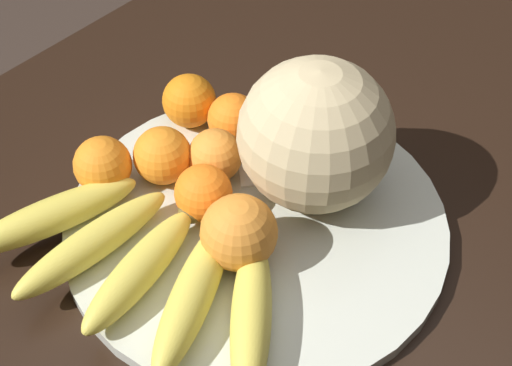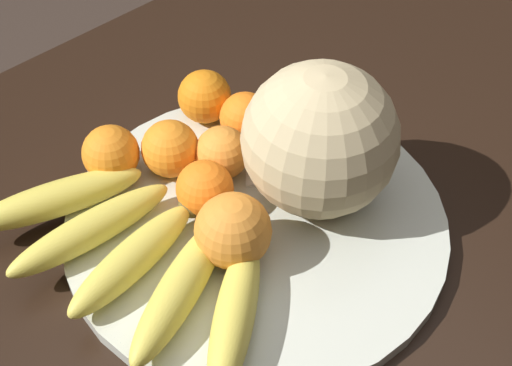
{
  "view_description": "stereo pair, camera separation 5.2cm",
  "coord_description": "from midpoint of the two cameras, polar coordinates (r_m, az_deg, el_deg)",
  "views": [
    {
      "loc": [
        0.43,
        0.28,
        1.28
      ],
      "look_at": [
        0.07,
        -0.02,
        0.79
      ],
      "focal_mm": 50.0,
      "sensor_mm": 36.0,
      "label": 1
    },
    {
      "loc": [
        0.4,
        0.32,
        1.28
      ],
      "look_at": [
        0.07,
        -0.02,
        0.79
      ],
      "focal_mm": 50.0,
      "sensor_mm": 36.0,
      "label": 2
    }
  ],
  "objects": [
    {
      "name": "banana_bunch",
      "position": [
        0.66,
        -7.3,
        -5.79
      ],
      "size": [
        0.2,
        0.33,
        0.04
      ],
      "rotation": [
        0.0,
        0.0,
        6.44
      ],
      "color": "brown",
      "rests_on": "fruit_bowl"
    },
    {
      "name": "orange_back_left",
      "position": [
        0.73,
        -0.71,
        2.37
      ],
      "size": [
        0.06,
        0.06,
        0.06
      ],
      "color": "orange",
      "rests_on": "fruit_bowl"
    },
    {
      "name": "orange_top_small",
      "position": [
        0.74,
        -9.59,
        2.28
      ],
      "size": [
        0.06,
        0.06,
        0.06
      ],
      "color": "orange",
      "rests_on": "fruit_bowl"
    },
    {
      "name": "orange_back_right",
      "position": [
        0.77,
        0.81,
        5.03
      ],
      "size": [
        0.06,
        0.06,
        0.06
      ],
      "color": "orange",
      "rests_on": "fruit_bowl"
    },
    {
      "name": "fruit_bowl",
      "position": [
        0.72,
        2.08,
        -3.23
      ],
      "size": [
        0.38,
        0.38,
        0.02
      ],
      "color": "beige",
      "rests_on": "kitchen_table"
    },
    {
      "name": "melon",
      "position": [
        0.68,
        7.27,
        3.41
      ],
      "size": [
        0.15,
        0.15,
        0.15
      ],
      "color": "#C6B284",
      "rests_on": "fruit_bowl"
    },
    {
      "name": "kitchen_table",
      "position": [
        0.83,
        6.49,
        -6.08
      ],
      "size": [
        1.42,
        0.85,
        0.73
      ],
      "color": "black",
      "rests_on": "ground_plane"
    },
    {
      "name": "produce_tag",
      "position": [
        0.75,
        4.48,
        0.63
      ],
      "size": [
        0.09,
        0.09,
        0.0
      ],
      "rotation": [
        0.0,
        0.0,
        -0.78
      ],
      "color": "white",
      "rests_on": "fruit_bowl"
    },
    {
      "name": "orange_front_left",
      "position": [
        0.7,
        -2.0,
        -0.54
      ],
      "size": [
        0.06,
        0.06,
        0.06
      ],
      "color": "orange",
      "rests_on": "fruit_bowl"
    },
    {
      "name": "orange_front_right",
      "position": [
        0.74,
        -4.89,
        2.68
      ],
      "size": [
        0.06,
        0.06,
        0.06
      ],
      "color": "orange",
      "rests_on": "fruit_bowl"
    },
    {
      "name": "orange_mid_center",
      "position": [
        0.8,
        -2.28,
        6.86
      ],
      "size": [
        0.06,
        0.06,
        0.06
      ],
      "color": "orange",
      "rests_on": "fruit_bowl"
    },
    {
      "name": "orange_side_extra",
      "position": [
        0.65,
        0.38,
        -3.9
      ],
      "size": [
        0.07,
        0.07,
        0.07
      ],
      "color": "orange",
      "rests_on": "fruit_bowl"
    }
  ]
}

